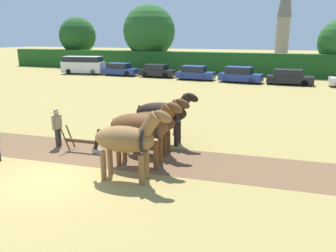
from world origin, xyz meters
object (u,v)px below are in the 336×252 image
(tree_left, at_px, (149,31))
(parked_car_left, at_px, (120,69))
(draft_horse_trail_right, at_px, (164,113))
(farmer_beside_team, at_px, (176,113))
(farmer_at_plow, at_px, (57,125))
(parked_car_right, at_px, (289,77))
(parked_car_center_left, at_px, (157,71))
(draft_horse_lead_right, at_px, (142,127))
(parked_van, at_px, (83,65))
(parked_car_center, at_px, (195,73))
(plow, at_px, (87,145))
(church_spire, at_px, (285,10))
(parked_car_center_right, at_px, (240,75))
(draft_horse_lead_left, at_px, (128,139))
(draft_horse_trail_left, at_px, (154,122))
(tree_far_left, at_px, (78,36))

(tree_left, relative_size, parked_car_left, 1.99)
(draft_horse_trail_right, xyz_separation_m, farmer_beside_team, (-0.14, 1.77, -0.39))
(farmer_at_plow, relative_size, farmer_beside_team, 0.96)
(parked_car_right, bearing_deg, parked_car_center_left, 175.21)
(draft_horse_lead_right, height_order, parked_van, draft_horse_lead_right)
(draft_horse_lead_right, relative_size, parked_car_center, 0.69)
(parked_car_center, bearing_deg, farmer_beside_team, -75.51)
(draft_horse_lead_right, relative_size, plow, 1.57)
(church_spire, relative_size, parked_car_center, 4.50)
(parked_van, height_order, parked_car_left, parked_van)
(parked_car_right, bearing_deg, parked_car_center_right, -178.80)
(farmer_beside_team, distance_m, parked_van, 28.91)
(church_spire, bearing_deg, draft_horse_lead_left, -89.60)
(tree_left, relative_size, parked_van, 1.61)
(farmer_beside_team, relative_size, parked_car_center_right, 0.38)
(farmer_at_plow, xyz_separation_m, parked_car_center_left, (-6.71, 24.57, -0.22))
(tree_left, relative_size, draft_horse_trail_left, 3.33)
(draft_horse_lead_left, bearing_deg, draft_horse_trail_left, 89.98)
(tree_left, distance_m, parked_car_center_left, 10.50)
(church_spire, distance_m, parked_van, 43.77)
(tree_left, xyz_separation_m, parked_car_center, (9.78, -8.64, -4.60))
(parked_car_right, bearing_deg, plow, -107.23)
(draft_horse_lead_left, xyz_separation_m, parked_van, (-21.35, 25.93, -0.26))
(parked_car_center_left, bearing_deg, draft_horse_trail_right, -65.51)
(tree_far_left, distance_m, parked_car_left, 16.19)
(tree_left, bearing_deg, parked_car_right, -23.79)
(church_spire, relative_size, farmer_beside_team, 11.04)
(draft_horse_trail_right, xyz_separation_m, parked_van, (-20.85, 21.94, -0.24))
(farmer_beside_team, bearing_deg, plow, -170.25)
(parked_car_center_left, relative_size, parked_car_right, 0.94)
(draft_horse_trail_right, relative_size, parked_car_center_left, 0.69)
(tree_left, height_order, farmer_at_plow, tree_left)
(plow, distance_m, parked_car_left, 27.92)
(farmer_at_plow, bearing_deg, farmer_beside_team, 35.39)
(farmer_at_plow, height_order, parked_car_left, farmer_at_plow)
(farmer_beside_team, xyz_separation_m, parked_car_center_right, (-0.71, 19.77, -0.22))
(draft_horse_lead_left, relative_size, draft_horse_trail_right, 0.94)
(draft_horse_trail_right, relative_size, parked_van, 0.52)
(parked_van, distance_m, parked_car_left, 5.21)
(church_spire, xyz_separation_m, parked_car_left, (-15.72, -37.17, -9.03))
(draft_horse_lead_right, xyz_separation_m, parked_car_center, (-6.18, 24.50, -0.73))
(tree_left, xyz_separation_m, draft_horse_trail_right, (15.63, -30.48, -3.95))
(draft_horse_lead_right, distance_m, parked_car_center_right, 24.25)
(parked_car_center_right, bearing_deg, tree_left, 153.48)
(draft_horse_trail_left, xyz_separation_m, farmer_at_plow, (-4.18, -0.81, -0.35))
(church_spire, relative_size, farmer_at_plow, 11.48)
(tree_far_left, distance_m, parked_van, 12.54)
(farmer_at_plow, bearing_deg, tree_far_left, 116.53)
(draft_horse_trail_left, xyz_separation_m, farmer_beside_team, (-0.31, 3.10, -0.30))
(parked_car_center_right, bearing_deg, parked_car_center, -178.69)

